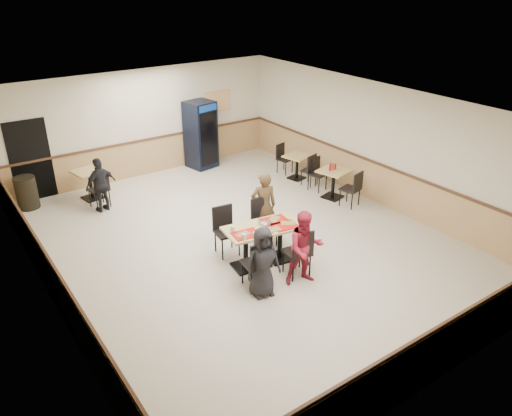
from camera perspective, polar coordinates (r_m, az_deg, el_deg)
ground at (r=10.97m, az=-1.49°, el=-3.96°), size 10.00×10.00×0.00m
room_shell at (r=13.53m, az=-1.23°, el=4.72°), size 10.00×10.00×10.00m
main_table at (r=9.97m, az=0.82°, el=-3.57°), size 1.65×0.99×0.83m
main_chairs at (r=9.96m, az=0.54°, el=-3.78°), size 1.62×2.00×1.05m
diner_woman_left at (r=8.99m, az=0.78°, el=-6.22°), size 0.72×0.53×1.35m
diner_woman_right at (r=9.34m, az=5.63°, el=-4.58°), size 0.85×0.75×1.48m
diner_man_opposite at (r=10.81m, az=0.87°, el=0.23°), size 0.66×0.56×1.55m
lone_diner at (r=12.68m, az=-17.31°, el=2.55°), size 0.86×0.51×1.37m
tabletop_clutter at (r=9.77m, az=1.06°, el=-2.19°), size 1.38×0.74×0.12m
side_table_near at (r=13.04m, az=8.85°, el=3.24°), size 0.87×0.87×0.76m
side_table_near_chair_south at (r=12.65m, az=10.72°, el=2.25°), size 0.54×0.54×0.97m
side_table_near_chair_north at (r=13.46m, az=7.07°, el=3.98°), size 0.54×0.54×0.97m
side_table_far at (r=14.17m, az=4.71°, el=5.11°), size 0.78×0.78×0.69m
side_table_far_chair_south at (r=13.78m, az=6.16°, el=4.35°), size 0.49×0.49×0.87m
side_table_far_chair_north at (r=14.57m, az=3.33°, el=5.66°), size 0.49×0.49×0.87m
condiment_caddy at (r=12.93m, az=8.70°, el=4.69°), size 0.23×0.06×0.20m
back_table at (r=13.53m, az=-18.43°, el=3.06°), size 0.84×0.84×0.77m
back_table_chair_lone at (r=12.98m, az=-17.57°, el=2.12°), size 0.53×0.53×0.98m
pepsi_cooler at (r=14.95m, az=-6.32°, el=8.33°), size 0.87×0.88×1.98m
trash_bin at (r=13.61m, az=-24.74°, el=1.60°), size 0.52×0.52×0.82m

